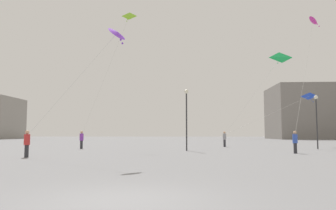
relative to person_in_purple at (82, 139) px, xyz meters
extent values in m
plane|color=slate|center=(8.76, -24.11, -0.93)|extent=(300.00, 300.00, 0.00)
cylinder|color=#2D2D33|center=(0.00, 0.00, -0.55)|extent=(0.25, 0.25, 0.78)
cylinder|color=purple|center=(0.00, 0.00, 0.18)|extent=(0.37, 0.37, 0.67)
sphere|color=tan|center=(0.00, 0.00, 0.64)|extent=(0.25, 0.25, 0.25)
cylinder|color=#2D2D33|center=(14.18, 5.24, -0.55)|extent=(0.25, 0.25, 0.77)
cylinder|color=gray|center=(14.18, 5.24, 0.17)|extent=(0.37, 0.37, 0.67)
sphere|color=tan|center=(14.18, 5.24, 0.63)|extent=(0.25, 0.25, 0.25)
cylinder|color=#2D2D33|center=(18.06, -6.49, -0.56)|extent=(0.24, 0.24, 0.75)
cylinder|color=#3351B7|center=(18.06, -6.49, 0.14)|extent=(0.36, 0.36, 0.65)
sphere|color=tan|center=(18.06, -6.49, 0.59)|extent=(0.24, 0.24, 0.24)
cylinder|color=#2D2D33|center=(0.40, -11.60, -0.56)|extent=(0.25, 0.25, 0.75)
cylinder|color=red|center=(0.40, -11.60, 0.15)|extent=(0.36, 0.36, 0.65)
sphere|color=tan|center=(0.40, -11.60, 0.60)|extent=(0.25, 0.25, 0.25)
cone|color=#D12899|center=(20.99, -3.09, 10.19)|extent=(0.65, 0.88, 0.74)
sphere|color=#D12899|center=(21.11, -3.17, 9.98)|extent=(0.10, 0.10, 0.10)
sphere|color=#D12899|center=(21.22, -3.24, 9.77)|extent=(0.10, 0.10, 0.10)
sphere|color=#D12899|center=(21.34, -3.32, 9.56)|extent=(0.10, 0.10, 0.10)
cylinder|color=silver|center=(19.52, -4.79, 5.28)|extent=(2.95, 3.41, 9.83)
pyramid|color=blue|center=(23.97, 6.97, 4.76)|extent=(1.44, 0.93, 0.56)
sphere|color=blue|center=(24.11, 6.94, 4.53)|extent=(0.10, 0.10, 0.10)
sphere|color=blue|center=(24.24, 6.93, 4.32)|extent=(0.10, 0.10, 0.10)
sphere|color=blue|center=(24.38, 6.92, 4.11)|extent=(0.10, 0.10, 0.10)
cylinder|color=silver|center=(19.07, 6.09, 2.55)|extent=(9.79, 1.73, 4.39)
cone|color=purple|center=(6.62, -14.83, 5.71)|extent=(1.21, 1.28, 0.78)
sphere|color=purple|center=(6.73, -14.92, 5.50)|extent=(0.10, 0.10, 0.10)
sphere|color=purple|center=(6.84, -15.00, 5.29)|extent=(0.10, 0.10, 0.10)
sphere|color=purple|center=(6.95, -15.09, 5.08)|extent=(0.10, 0.10, 0.10)
cylinder|color=silver|center=(3.51, -13.21, 3.04)|extent=(6.24, 3.25, 5.36)
pyramid|color=#8CD12D|center=(4.51, -0.05, 12.03)|extent=(1.11, 0.41, 0.67)
sphere|color=#8CD12D|center=(4.45, -0.15, 11.80)|extent=(0.10, 0.10, 0.10)
sphere|color=#8CD12D|center=(4.40, -0.28, 11.59)|extent=(0.10, 0.10, 0.10)
sphere|color=#8CD12D|center=(4.34, -0.40, 11.38)|extent=(0.10, 0.10, 0.10)
cylinder|color=silver|center=(2.26, -0.01, 6.19)|extent=(4.53, 0.04, 11.65)
pyramid|color=green|center=(19.95, 3.39, 8.47)|extent=(1.80, 0.76, 0.99)
sphere|color=green|center=(19.82, 3.35, 8.24)|extent=(0.10, 0.10, 0.10)
sphere|color=green|center=(19.70, 3.28, 8.03)|extent=(0.10, 0.10, 0.10)
sphere|color=green|center=(19.58, 3.21, 7.82)|extent=(0.10, 0.10, 0.10)
cylinder|color=silver|center=(17.06, 4.33, 4.41)|extent=(5.78, 1.84, 8.09)
cube|color=gray|center=(43.76, 59.52, 6.07)|extent=(22.27, 17.63, 14.02)
cylinder|color=#2D2D30|center=(22.24, 0.36, 1.42)|extent=(0.12, 0.12, 4.70)
sphere|color=#EAE5C6|center=(22.24, 0.36, 3.91)|extent=(0.36, 0.36, 0.36)
cylinder|color=#2D2D30|center=(10.10, -3.13, 1.51)|extent=(0.12, 0.12, 4.89)
sphere|color=#EAE5C6|center=(10.10, -3.13, 4.11)|extent=(0.36, 0.36, 0.36)
camera|label=1|loc=(10.28, -31.41, 0.52)|focal=35.49mm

